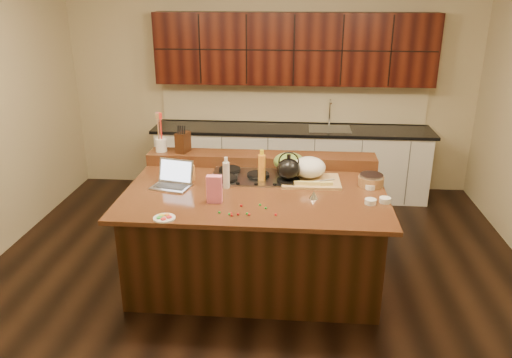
{
  "coord_description": "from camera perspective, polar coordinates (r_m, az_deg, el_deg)",
  "views": [
    {
      "loc": [
        0.37,
        -4.29,
        2.64
      ],
      "look_at": [
        0.0,
        0.05,
        1.0
      ],
      "focal_mm": 35.0,
      "sensor_mm": 36.0,
      "label": 1
    }
  ],
  "objects": [
    {
      "name": "room",
      "position": [
        4.5,
        -0.05,
        3.95
      ],
      "size": [
        5.52,
        5.02,
        2.72
      ],
      "color": "black",
      "rests_on": "ground"
    },
    {
      "name": "island",
      "position": [
        4.83,
        -0.05,
        -6.17
      ],
      "size": [
        2.4,
        1.6,
        0.92
      ],
      "color": "black",
      "rests_on": "ground"
    },
    {
      "name": "back_ledge",
      "position": [
        5.27,
        0.6,
        2.28
      ],
      "size": [
        2.4,
        0.3,
        0.12
      ],
      "primitive_type": "cube",
      "color": "black",
      "rests_on": "island"
    },
    {
      "name": "cooktop",
      "position": [
        4.91,
        0.25,
        0.32
      ],
      "size": [
        0.92,
        0.52,
        0.05
      ],
      "color": "gray",
      "rests_on": "island"
    },
    {
      "name": "back_counter",
      "position": [
        6.73,
        4.15,
        6.31
      ],
      "size": [
        3.7,
        0.66,
        2.4
      ],
      "color": "silver",
      "rests_on": "ground"
    },
    {
      "name": "kettle",
      "position": [
        4.73,
        3.74,
        1.15
      ],
      "size": [
        0.26,
        0.26,
        0.2
      ],
      "primitive_type": "ellipsoid",
      "rotation": [
        0.0,
        0.0,
        -0.17
      ],
      "color": "black",
      "rests_on": "cooktop"
    },
    {
      "name": "green_bowl",
      "position": [
        4.98,
        3.81,
        1.99
      ],
      "size": [
        0.37,
        0.37,
        0.17
      ],
      "primitive_type": "ellipsoid",
      "rotation": [
        0.0,
        0.0,
        0.21
      ],
      "color": "#5A7830",
      "rests_on": "cooktop"
    },
    {
      "name": "laptop",
      "position": [
        4.76,
        -9.44,
        -0.05
      ],
      "size": [
        0.4,
        0.34,
        0.24
      ],
      "rotation": [
        0.0,
        0.0,
        -0.22
      ],
      "color": "#B7B7BC",
      "rests_on": "island"
    },
    {
      "name": "oil_bottle",
      "position": [
        4.77,
        0.66,
        1.22
      ],
      "size": [
        0.07,
        0.07,
        0.27
      ],
      "primitive_type": "cylinder",
      "rotation": [
        0.0,
        0.0,
        0.03
      ],
      "color": "orange",
      "rests_on": "island"
    },
    {
      "name": "vinegar_bottle",
      "position": [
        4.63,
        -3.42,
        0.45
      ],
      "size": [
        0.08,
        0.08,
        0.25
      ],
      "primitive_type": "cylinder",
      "rotation": [
        0.0,
        0.0,
        0.3
      ],
      "color": "silver",
      "rests_on": "island"
    },
    {
      "name": "wooden_tray",
      "position": [
        4.85,
        6.13,
        0.99
      ],
      "size": [
        0.57,
        0.45,
        0.23
      ],
      "rotation": [
        0.0,
        0.0,
        0.03
      ],
      "color": "tan",
      "rests_on": "island"
    },
    {
      "name": "ramekin_a",
      "position": [
        4.42,
        12.95,
        -2.53
      ],
      "size": [
        0.11,
        0.11,
        0.04
      ],
      "primitive_type": "cylinder",
      "rotation": [
        0.0,
        0.0,
        0.16
      ],
      "color": "white",
      "rests_on": "island"
    },
    {
      "name": "ramekin_b",
      "position": [
        4.48,
        14.53,
        -2.35
      ],
      "size": [
        0.11,
        0.11,
        0.04
      ],
      "primitive_type": "cylinder",
      "rotation": [
        0.0,
        0.0,
        -0.14
      ],
      "color": "white",
      "rests_on": "island"
    },
    {
      "name": "ramekin_c",
      "position": [
        4.76,
        12.93,
        -0.84
      ],
      "size": [
        0.13,
        0.13,
        0.04
      ],
      "primitive_type": "cylinder",
      "rotation": [
        0.0,
        0.0,
        -0.31
      ],
      "color": "white",
      "rests_on": "island"
    },
    {
      "name": "strainer_bowl",
      "position": [
        4.83,
        13.01,
        -0.23
      ],
      "size": [
        0.27,
        0.27,
        0.09
      ],
      "primitive_type": "cylinder",
      "rotation": [
        0.0,
        0.0,
        -0.12
      ],
      "color": "#996B3F",
      "rests_on": "island"
    },
    {
      "name": "kitchen_timer",
      "position": [
        4.44,
        6.61,
        -1.81
      ],
      "size": [
        0.1,
        0.1,
        0.07
      ],
      "primitive_type": "cone",
      "rotation": [
        0.0,
        0.0,
        0.3
      ],
      "color": "silver",
      "rests_on": "island"
    },
    {
      "name": "pink_bag",
      "position": [
        4.32,
        -4.78,
        -1.16
      ],
      "size": [
        0.13,
        0.07,
        0.24
      ],
      "primitive_type": "cube",
      "rotation": [
        0.0,
        0.0,
        0.03
      ],
      "color": "pink",
      "rests_on": "island"
    },
    {
      "name": "candy_plate",
      "position": [
        4.11,
        -10.44,
        -4.41
      ],
      "size": [
        0.21,
        0.21,
        0.01
      ],
      "primitive_type": "cylinder",
      "rotation": [
        0.0,
        0.0,
        0.19
      ],
      "color": "white",
      "rests_on": "island"
    },
    {
      "name": "package_box",
      "position": [
        4.88,
        -7.7,
        0.74
      ],
      "size": [
        0.13,
        0.11,
        0.15
      ],
      "primitive_type": "cube",
      "rotation": [
        0.0,
        0.0,
        0.42
      ],
      "color": "#E79D51",
      "rests_on": "island"
    },
    {
      "name": "utensil_crock",
      "position": [
        5.42,
        -10.78,
        3.84
      ],
      "size": [
        0.15,
        0.15,
        0.14
      ],
      "primitive_type": "cylinder",
      "rotation": [
        0.0,
        0.0,
        -0.35
      ],
      "color": "white",
      "rests_on": "back_ledge"
    },
    {
      "name": "knife_block",
      "position": [
        5.35,
        -8.34,
        4.19
      ],
      "size": [
        0.15,
        0.2,
        0.21
      ],
      "primitive_type": "cube",
      "rotation": [
        0.0,
        0.0,
        -0.25
      ],
      "color": "black",
      "rests_on": "back_ledge"
    },
    {
      "name": "gumdrop_0",
      "position": [
        4.26,
        -1.69,
        -3.06
      ],
      "size": [
        0.02,
        0.02,
        0.02
      ],
      "primitive_type": "ellipsoid",
      "color": "red",
      "rests_on": "island"
    },
    {
      "name": "gumdrop_1",
      "position": [
        4.28,
        0.46,
        -2.96
      ],
      "size": [
        0.02,
        0.02,
        0.02
      ],
      "primitive_type": "ellipsoid",
      "color": "#198C26",
      "rests_on": "island"
    },
    {
      "name": "gumdrop_2",
      "position": [
        4.1,
        -2.07,
        -4.03
      ],
      "size": [
        0.02,
        0.02,
        0.02
      ],
      "primitive_type": "ellipsoid",
      "color": "red",
      "rests_on": "island"
    },
    {
      "name": "gumdrop_3",
      "position": [
        4.11,
        -3.07,
        -4.01
      ],
      "size": [
        0.02,
        0.02,
        0.02
      ],
      "primitive_type": "ellipsoid",
      "color": "#198C26",
      "rests_on": "island"
    },
    {
      "name": "gumdrop_4",
      "position": [
        4.1,
        -0.79,
        -4.07
      ],
      "size": [
        0.02,
        0.02,
        0.02
      ],
      "primitive_type": "ellipsoid",
      "color": "red",
      "rests_on": "island"
    },
    {
      "name": "gumdrop_5",
      "position": [
        4.11,
        -1.03,
        -3.97
      ],
      "size": [
        0.02,
        0.02,
        0.02
      ],
      "primitive_type": "ellipsoid",
      "color": "#198C26",
      "rests_on": "island"
    },
    {
      "name": "gumdrop_6",
      "position": [
        4.1,
        2.28,
        -4.09
      ],
      "size": [
        0.02,
        0.02,
        0.02
      ],
      "primitive_type": "ellipsoid",
      "color": "red",
      "rests_on": "island"
    },
    {
      "name": "gumdrop_7",
      "position": [
        4.14,
        -4.21,
        -3.83
      ],
      "size": [
        0.02,
        0.02,
        0.02
      ],
      "primitive_type": "ellipsoid",
      "color": "#198C26",
      "rests_on": "island"
    },
    {
      "name": "gumdrop_8",
      "position": [
        4.09,
        -2.79,
        -4.16
      ],
      "size": [
        0.02,
        0.02,
        0.02
      ],
      "primitive_type": "ellipsoid",
      "color": "red",
      "rests_on": "island"
    },
    {
      "name": "gumdrop_9",
      "position": [
        4.21,
        1.12,
        -3.34
      ],
      "size": [
        0.02,
        0.02,
        0.02
      ],
      "primitive_type": "ellipsoid",
      "color": "#198C26",
      "rests_on": "island"
    },
    {
      "name": "gumdrop_10",
      "position": [
        4.12,
        -2.9,
        -3.96
      ],
      "size": [
        0.02,
        0.02,
        0.02
      ],
      "primitive_type": "ellipsoid",
      "color": "red",
      "rests_on": "island"
    }
  ]
}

